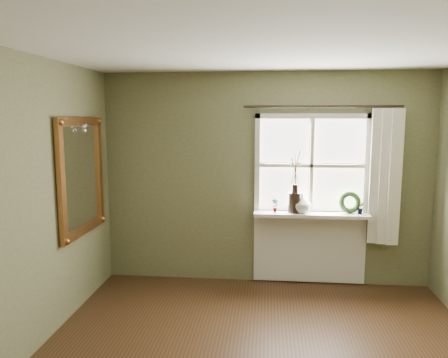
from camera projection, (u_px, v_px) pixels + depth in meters
name	position (u px, v px, depth m)	size (l,w,h in m)	color
ceiling	(265.00, 37.00, 2.95)	(4.50, 4.50, 0.00)	silver
wall_back	(265.00, 179.00, 5.41)	(4.00, 0.10, 2.60)	#646643
window_frame	(311.00, 165.00, 5.25)	(1.36, 0.06, 1.24)	silver
window_sill	(311.00, 214.00, 5.23)	(1.36, 0.26, 0.04)	silver
window_apron	(309.00, 247.00, 5.40)	(1.36, 0.04, 0.88)	silver
dark_jug	(295.00, 203.00, 5.23)	(0.17, 0.17, 0.24)	black
cream_vase	(302.00, 203.00, 5.22)	(0.22, 0.22, 0.23)	beige
wreath	(350.00, 205.00, 5.21)	(0.27, 0.27, 0.06)	#28421D
potted_plant_left	(275.00, 205.00, 5.26)	(0.09, 0.06, 0.17)	#28421D
potted_plant_right	(361.00, 208.00, 5.16)	(0.08, 0.07, 0.15)	#28421D
curtain	(385.00, 177.00, 5.09)	(0.36, 0.12, 1.59)	beige
curtain_rod	(322.00, 107.00, 5.09)	(0.03, 0.03, 1.84)	black
gilt_mirror	(82.00, 176.00, 4.69)	(0.10, 1.06, 1.26)	white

